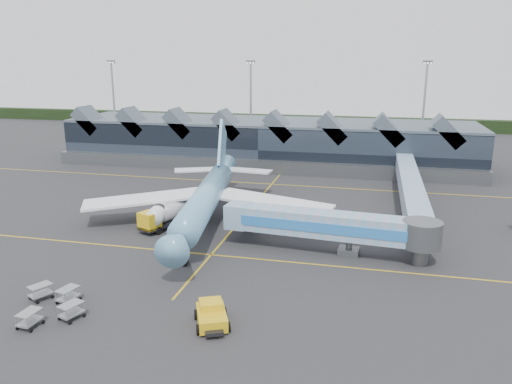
% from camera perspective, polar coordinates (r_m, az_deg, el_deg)
% --- Properties ---
extents(ground, '(260.00, 260.00, 0.00)m').
position_cam_1_polar(ground, '(67.86, -3.01, -4.70)').
color(ground, '#2D2D30').
rests_on(ground, ground).
extents(taxi_stripes, '(120.00, 60.00, 0.01)m').
position_cam_1_polar(taxi_stripes, '(77.01, -0.92, -2.26)').
color(taxi_stripes, gold).
rests_on(taxi_stripes, ground).
extents(tree_line_far, '(260.00, 4.00, 4.00)m').
position_cam_1_polar(tree_line_far, '(173.47, 7.35, 7.96)').
color(tree_line_far, black).
rests_on(tree_line_far, ground).
extents(terminal, '(90.00, 22.25, 12.52)m').
position_cam_1_polar(terminal, '(112.51, 1.29, 5.80)').
color(terminal, black).
rests_on(terminal, ground).
extents(light_masts, '(132.40, 42.56, 22.45)m').
position_cam_1_polar(light_masts, '(124.50, 14.85, 9.72)').
color(light_masts, '#989BA0').
rests_on(light_masts, ground).
extents(main_airliner, '(35.96, 41.78, 13.45)m').
position_cam_1_polar(main_airliner, '(71.29, -5.55, -0.44)').
color(main_airliner, '#619AC6').
rests_on(main_airliner, ground).
extents(jet_bridge, '(25.86, 5.93, 5.23)m').
position_cam_1_polar(jet_bridge, '(60.30, 9.57, -3.96)').
color(jet_bridge, '#7AAECC').
rests_on(jet_bridge, ground).
extents(fuel_truck, '(5.78, 9.74, 3.33)m').
position_cam_1_polar(fuel_truck, '(70.95, -9.84, -2.43)').
color(fuel_truck, black).
rests_on(fuel_truck, ground).
extents(pushback_tug, '(4.10, 5.00, 2.01)m').
position_cam_1_polar(pushback_tug, '(45.51, -5.10, -13.88)').
color(pushback_tug, gold).
rests_on(pushback_tug, ground).
extents(baggage_carts, '(7.25, 7.18, 1.47)m').
position_cam_1_polar(baggage_carts, '(51.17, -22.21, -11.67)').
color(baggage_carts, '#9A9DA2').
rests_on(baggage_carts, ground).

